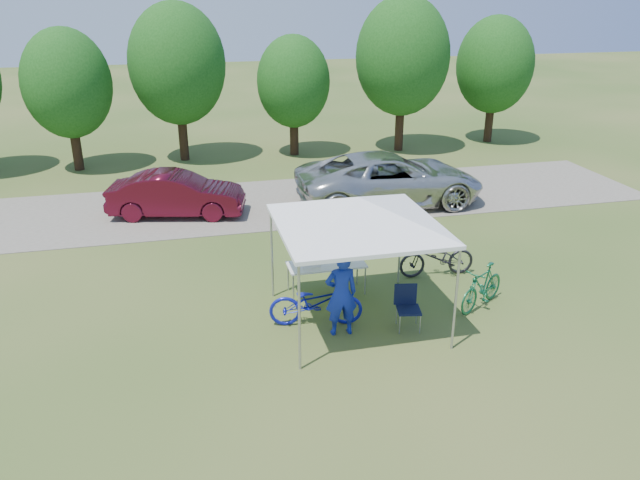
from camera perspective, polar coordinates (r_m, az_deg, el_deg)
The scene contains 14 objects.
ground at distance 13.25m, azimuth 3.25°, elevation -7.33°, with size 100.00×100.00×0.00m, color #2D5119.
gravel_strip at distance 20.40m, azimuth -3.14°, elevation 3.51°, with size 24.00×5.00×0.02m, color gray.
canopy at distance 12.17m, azimuth 3.51°, elevation 3.61°, with size 4.53×4.53×3.00m.
treeline at distance 25.45m, azimuth -6.56°, elevation 15.26°, with size 24.89×4.28×6.30m.
folding_table at distance 14.07m, azimuth 0.59°, elevation -2.36°, with size 1.75×0.73×0.72m.
folding_chair at distance 12.88m, azimuth 7.97°, elevation -5.72°, with size 0.54×0.56×0.91m.
cooler at distance 13.91m, azimuth -0.89°, elevation -1.75°, with size 0.43×0.29×0.31m.
ice_cream_cup at distance 14.13m, azimuth 2.72°, elevation -1.97°, with size 0.07×0.07×0.05m, color gold.
cyclist at distance 12.36m, azimuth 1.95°, elevation -4.92°, with size 0.65×0.43×1.78m, color #1428A5.
bike_blue at distance 12.84m, azimuth -0.39°, elevation -5.74°, with size 0.67×1.92×1.01m, color #1319A6.
bike_green at distance 13.98m, azimuth 14.59°, elevation -4.17°, with size 0.45×1.61×0.97m, color #15623A.
bike_dark at distance 15.24m, azimuth 10.66°, elevation -1.55°, with size 0.65×1.86×0.98m, color black.
minivan at distance 20.04m, azimuth 6.40°, elevation 5.57°, with size 2.74×5.95×1.65m, color beige.
sedan at distance 19.42m, azimuth -12.98°, elevation 4.10°, with size 1.41×4.05×1.33m, color #4C0C1B.
Camera 1 is at (-3.40, -11.03, 6.50)m, focal length 35.00 mm.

